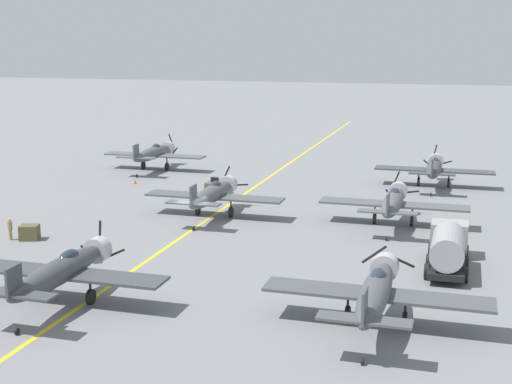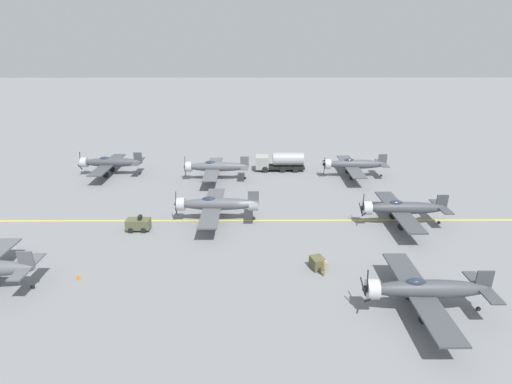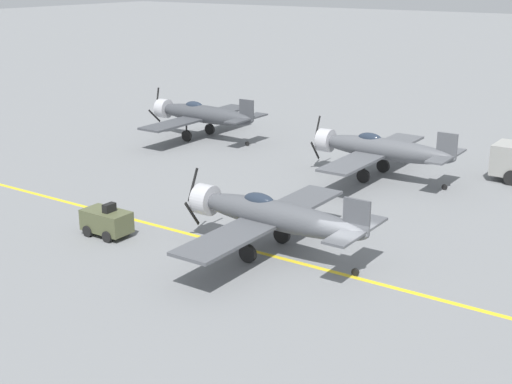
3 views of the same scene
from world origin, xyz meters
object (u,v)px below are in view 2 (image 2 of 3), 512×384
(airplane_near_right, at_px, (353,164))
(airplane_near_center, at_px, (402,208))
(supply_crate_by_tanker, at_px, (317,263))
(tow_tractor, at_px, (138,224))
(airplane_far_right, at_px, (110,163))
(ground_crew_walking, at_px, (325,268))
(fuel_tanker, at_px, (280,162))
(airplane_mid_right, at_px, (215,167))
(airplane_mid_center, at_px, (215,204))
(traffic_cone, at_px, (78,277))
(airplane_near_left, at_px, (424,289))

(airplane_near_right, distance_m, airplane_near_center, 17.54)
(supply_crate_by_tanker, bearing_deg, tow_tractor, 66.66)
(airplane_near_right, distance_m, supply_crate_by_tanker, 28.81)
(airplane_far_right, height_order, ground_crew_walking, airplane_far_right)
(fuel_tanker, height_order, tow_tractor, fuel_tanker)
(airplane_far_right, height_order, airplane_near_right, airplane_far_right)
(airplane_mid_right, height_order, ground_crew_walking, airplane_mid_right)
(airplane_far_right, bearing_deg, tow_tractor, -167.43)
(airplane_near_center, bearing_deg, airplane_mid_right, 51.98)
(fuel_tanker, bearing_deg, ground_crew_walking, -176.13)
(airplane_near_right, bearing_deg, airplane_near_center, 178.63)
(airplane_far_right, xyz_separation_m, airplane_mid_center, (-17.41, -18.28, 0.00))
(airplane_far_right, relative_size, supply_crate_by_tanker, 8.83)
(airplane_mid_center, height_order, airplane_near_right, airplane_mid_center)
(fuel_tanker, relative_size, supply_crate_by_tanker, 5.89)
(airplane_near_right, bearing_deg, fuel_tanker, 67.12)
(traffic_cone, bearing_deg, airplane_mid_center, -41.34)
(airplane_mid_right, height_order, airplane_near_left, airplane_near_left)
(airplane_mid_right, xyz_separation_m, ground_crew_walking, (-27.25, -12.33, -1.10))
(airplane_far_right, distance_m, supply_crate_by_tanker, 40.41)
(airplane_near_center, bearing_deg, airplane_far_right, 62.14)
(airplane_near_right, distance_m, ground_crew_walking, 29.93)
(airplane_mid_right, relative_size, airplane_near_center, 1.00)
(airplane_mid_right, relative_size, fuel_tanker, 1.50)
(airplane_near_left, bearing_deg, fuel_tanker, 22.72)
(airplane_mid_right, relative_size, airplane_near_left, 1.00)
(traffic_cone, bearing_deg, airplane_near_left, -99.02)
(airplane_near_right, xyz_separation_m, traffic_cone, (-28.91, 31.26, -1.74))
(ground_crew_walking, bearing_deg, airplane_mid_center, 41.75)
(airplane_near_left, height_order, ground_crew_walking, airplane_near_left)
(airplane_near_center, xyz_separation_m, airplane_near_left, (-16.03, 3.84, -0.00))
(ground_crew_walking, bearing_deg, tow_tractor, 63.83)
(airplane_near_center, distance_m, tow_tractor, 30.12)
(airplane_near_left, distance_m, supply_crate_by_tanker, 9.78)
(airplane_near_right, height_order, airplane_near_left, airplane_near_left)
(ground_crew_walking, bearing_deg, airplane_near_center, -44.06)
(airplane_near_right, bearing_deg, airplane_mid_right, 86.90)
(airplane_near_left, distance_m, fuel_tanker, 37.92)
(airplane_near_center, height_order, traffic_cone, airplane_near_center)
(airplane_mid_right, distance_m, traffic_cone, 29.41)
(tow_tractor, xyz_separation_m, supply_crate_by_tanker, (-8.18, -18.94, -0.22))
(airplane_near_left, bearing_deg, airplane_near_right, 5.09)
(ground_crew_walking, bearing_deg, airplane_far_right, 44.56)
(airplane_near_center, distance_m, airplane_near_left, 16.49)
(airplane_mid_right, height_order, airplane_near_right, airplane_mid_right)
(airplane_far_right, bearing_deg, traffic_cone, 179.82)
(airplane_mid_right, height_order, airplane_near_center, airplane_near_center)
(airplane_mid_right, xyz_separation_m, airplane_near_center, (-16.24, -22.99, 0.00))
(airplane_mid_right, distance_m, airplane_near_left, 37.52)
(airplane_far_right, bearing_deg, airplane_near_left, -147.36)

